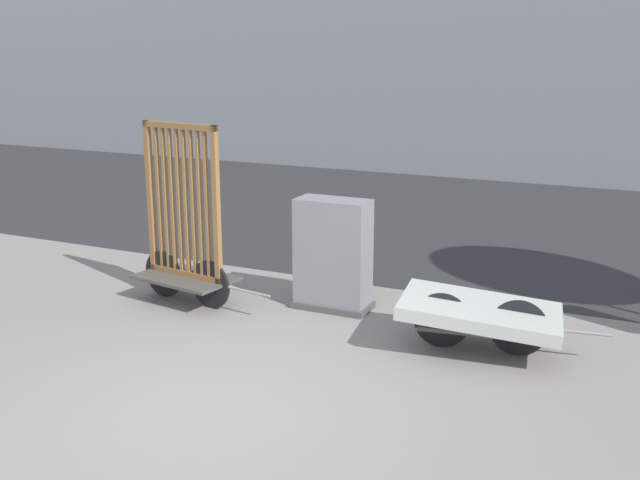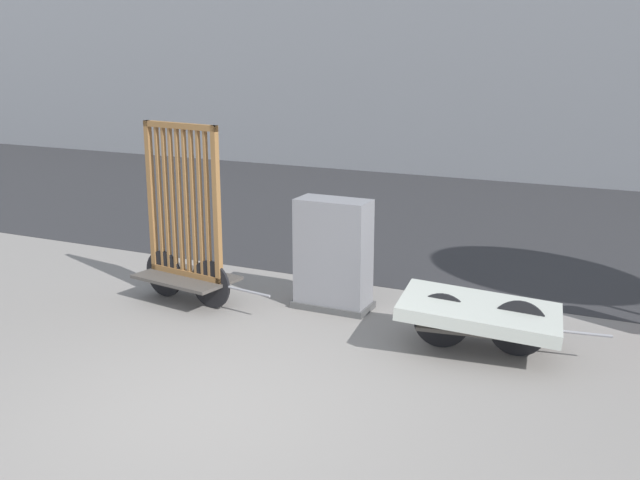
{
  "view_description": "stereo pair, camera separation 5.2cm",
  "coord_description": "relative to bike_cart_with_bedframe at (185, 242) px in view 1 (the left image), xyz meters",
  "views": [
    {
      "loc": [
        3.43,
        -5.03,
        3.13
      ],
      "look_at": [
        0.0,
        2.34,
        1.01
      ],
      "focal_mm": 42.0,
      "sensor_mm": 36.0,
      "label": 1
    },
    {
      "loc": [
        3.48,
        -5.01,
        3.13
      ],
      "look_at": [
        0.0,
        2.34,
        1.01
      ],
      "focal_mm": 42.0,
      "sensor_mm": 36.0,
      "label": 2
    }
  ],
  "objects": [
    {
      "name": "utility_cabinet",
      "position": [
        1.75,
        0.57,
        -0.14
      ],
      "size": [
        0.95,
        0.48,
        1.36
      ],
      "color": "#4C4C4C",
      "rests_on": "ground_plane"
    },
    {
      "name": "bike_cart_with_mattress",
      "position": [
        3.69,
        0.0,
        -0.36
      ],
      "size": [
        2.19,
        1.25,
        0.6
      ],
      "rotation": [
        0.0,
        0.0,
        0.15
      ],
      "color": "#4C4742",
      "rests_on": "ground_plane"
    },
    {
      "name": "ground_plane",
      "position": [
        1.84,
        -2.34,
        -0.77
      ],
      "size": [
        60.0,
        60.0,
        0.0
      ],
      "primitive_type": "plane",
      "color": "gray"
    },
    {
      "name": "bike_cart_with_bedframe",
      "position": [
        0.0,
        0.0,
        0.0
      ],
      "size": [
        1.99,
        0.92,
        2.24
      ],
      "rotation": [
        0.0,
        0.0,
        -0.15
      ],
      "color": "#4C4742",
      "rests_on": "ground_plane"
    },
    {
      "name": "road_strip",
      "position": [
        1.84,
        5.95,
        -0.77
      ],
      "size": [
        56.0,
        8.72,
        0.01
      ],
      "color": "#2D2D30",
      "rests_on": "ground_plane"
    }
  ]
}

